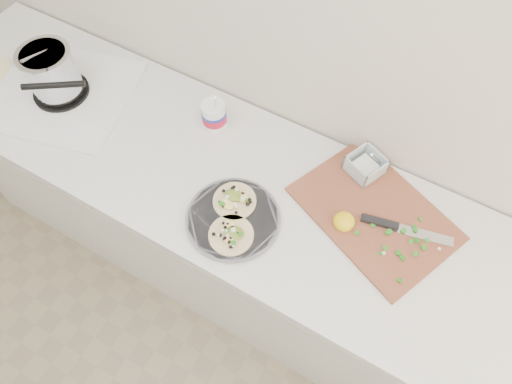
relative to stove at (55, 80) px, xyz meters
The scene contains 5 objects.
counter 0.83m from the stove, ahead, with size 2.44×0.66×0.90m.
stove is the anchor object (origin of this frame).
taco_plate 0.88m from the stove, ahead, with size 0.31×0.31×0.04m.
tub 0.63m from the stove, 15.93° to the left, with size 0.09×0.09×0.21m.
cutboard 1.27m from the stove, ahead, with size 0.61×0.52×0.08m.
Camera 1 is at (0.65, 0.70, 2.24)m, focal length 32.00 mm.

